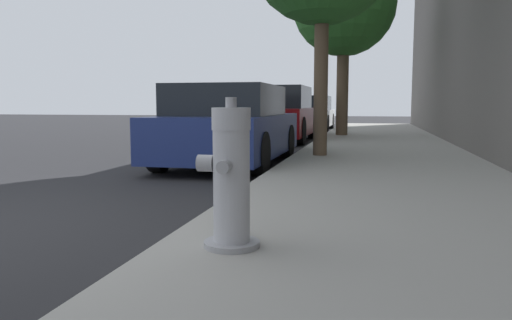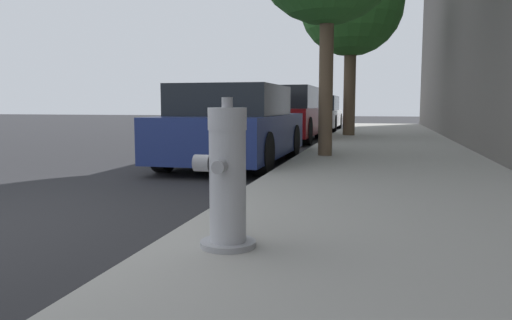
# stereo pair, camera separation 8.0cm
# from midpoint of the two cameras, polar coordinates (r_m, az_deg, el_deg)

# --- Properties ---
(sidewalk_slab) EXTENTS (3.05, 40.00, 0.15)m
(sidewalk_slab) POSITION_cam_midpoint_polar(r_m,az_deg,el_deg) (3.34, 17.17, -10.16)
(sidewalk_slab) COLOR #99968E
(sidewalk_slab) RESTS_ON ground_plane
(fire_hydrant) EXTENTS (0.38, 0.38, 0.90)m
(fire_hydrant) POSITION_cam_midpoint_polar(r_m,az_deg,el_deg) (3.00, -2.56, -2.25)
(fire_hydrant) COLOR #97979C
(fire_hydrant) RESTS_ON sidewalk_slab
(parked_car_near) EXTENTS (1.74, 3.82, 1.32)m
(parked_car_near) POSITION_cam_midpoint_polar(r_m,az_deg,el_deg) (8.34, -2.23, 3.85)
(parked_car_near) COLOR navy
(parked_car_near) RESTS_ON ground_plane
(parked_car_mid) EXTENTS (1.85, 4.08, 1.49)m
(parked_car_mid) POSITION_cam_midpoint_polar(r_m,az_deg,el_deg) (13.73, 3.35, 5.17)
(parked_car_mid) COLOR maroon
(parked_car_mid) RESTS_ON ground_plane
(parked_car_far) EXTENTS (1.69, 4.09, 1.33)m
(parked_car_far) POSITION_cam_midpoint_polar(r_m,az_deg,el_deg) (19.59, 7.12, 5.26)
(parked_car_far) COLOR silver
(parked_car_far) RESTS_ON ground_plane
(street_tree_far) EXTENTS (2.85, 2.85, 5.03)m
(street_tree_far) POSITION_cam_midpoint_polar(r_m,az_deg,el_deg) (14.55, 10.99, 17.05)
(street_tree_far) COLOR brown
(street_tree_far) RESTS_ON sidewalk_slab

